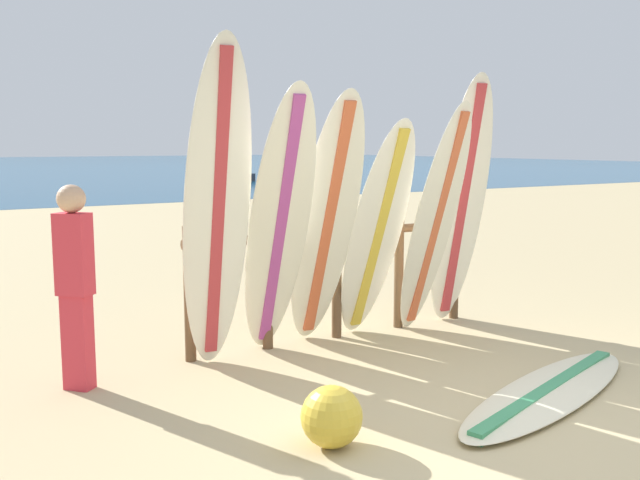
{
  "coord_description": "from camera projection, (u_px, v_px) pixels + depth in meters",
  "views": [
    {
      "loc": [
        -3.33,
        -2.61,
        1.77
      ],
      "look_at": [
        0.05,
        3.07,
        0.87
      ],
      "focal_mm": 39.69,
      "sensor_mm": 36.0,
      "label": 1
    }
  ],
  "objects": [
    {
      "name": "ground_plane",
      "position": [
        581.0,
        448.0,
        4.15
      ],
      "size": [
        120.0,
        120.0,
        0.0
      ],
      "primitive_type": "plane",
      "color": "tan"
    },
    {
      "name": "surfboard_rack",
      "position": [
        337.0,
        265.0,
        6.44
      ],
      "size": [
        2.93,
        0.09,
        1.12
      ],
      "color": "brown",
      "rests_on": "ground"
    },
    {
      "name": "surfboard_leaning_far_left",
      "position": [
        217.0,
        208.0,
        5.36
      ],
      "size": [
        0.57,
        0.68,
        2.57
      ],
      "color": "white",
      "rests_on": "ground"
    },
    {
      "name": "surfboard_leaning_left",
      "position": [
        279.0,
        226.0,
        5.64
      ],
      "size": [
        0.63,
        1.06,
        2.24
      ],
      "color": "silver",
      "rests_on": "ground"
    },
    {
      "name": "surfboard_leaning_center_left",
      "position": [
        326.0,
        223.0,
        5.98
      ],
      "size": [
        0.62,
        0.98,
        2.21
      ],
      "color": "silver",
      "rests_on": "ground"
    },
    {
      "name": "surfboard_leaning_center",
      "position": [
        377.0,
        231.0,
        6.28
      ],
      "size": [
        0.6,
        0.83,
        2.0
      ],
      "color": "white",
      "rests_on": "ground"
    },
    {
      "name": "surfboard_leaning_center_right",
      "position": [
        435.0,
        221.0,
        6.44
      ],
      "size": [
        0.58,
        0.8,
        2.15
      ],
      "color": "silver",
      "rests_on": "ground"
    },
    {
      "name": "surfboard_leaning_right",
      "position": [
        461.0,
        203.0,
        6.78
      ],
      "size": [
        0.62,
        0.7,
        2.42
      ],
      "color": "white",
      "rests_on": "ground"
    },
    {
      "name": "surfboard_lying_on_sand",
      "position": [
        549.0,
        391.0,
        5.0
      ],
      "size": [
        2.42,
        1.28,
        0.08
      ],
      "color": "beige",
      "rests_on": "ground"
    },
    {
      "name": "beachgoer_standing",
      "position": [
        75.0,
        278.0,
        5.05
      ],
      "size": [
        0.27,
        0.28,
        1.49
      ],
      "color": "#D8333F",
      "rests_on": "ground"
    },
    {
      "name": "small_boat_offshore",
      "position": [
        228.0,
        175.0,
        33.88
      ],
      "size": [
        2.06,
        2.69,
        0.71
      ],
      "color": "#333842",
      "rests_on": "ocean_water"
    },
    {
      "name": "beach_ball",
      "position": [
        332.0,
        417.0,
        4.15
      ],
      "size": [
        0.37,
        0.37,
        0.37
      ],
      "primitive_type": "sphere",
      "color": "gold",
      "rests_on": "ground"
    }
  ]
}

